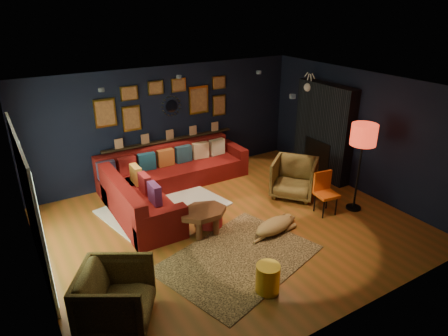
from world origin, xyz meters
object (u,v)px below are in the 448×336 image
armchair_left (116,294)px  floor_lamp (363,138)px  gold_stool (268,278)px  coffee_table (203,214)px  orange_chair (325,189)px  dog (275,223)px  sectional (162,183)px  pouf (210,217)px  armchair_right (294,176)px

armchair_left → floor_lamp: (5.05, 0.55, 1.06)m
gold_stool → coffee_table: bearing=92.0°
armchair_left → orange_chair: (4.42, 0.78, 0.04)m
dog → armchair_left: bearing=-176.7°
sectional → floor_lamp: (3.11, -2.52, 1.19)m
armchair_left → pouf: bearing=-25.4°
dog → gold_stool: bearing=-140.1°
pouf → floor_lamp: bearing=-18.0°
pouf → orange_chair: 2.33m
pouf → gold_stool: (-0.16, -2.00, 0.03)m
sectional → coffee_table: sectional is taller
sectional → armchair_left: 3.63m
pouf → dog: (0.89, -0.81, 0.01)m
coffee_table → armchair_left: size_ratio=1.01×
orange_chair → dog: (-1.31, -0.12, -0.30)m
armchair_right → floor_lamp: 1.67m
floor_lamp → dog: 2.35m
sectional → armchair_right: 2.83m
pouf → dog: size_ratio=0.41×
coffee_table → armchair_right: armchair_right is taller
armchair_left → gold_stool: size_ratio=2.05×
sectional → dog: size_ratio=2.94×
coffee_table → pouf: coffee_table is taller
coffee_table → armchair_left: (-1.99, -1.31, 0.06)m
sectional → armchair_right: size_ratio=3.76×
armchair_right → orange_chair: 0.86m
dog → coffee_table: bearing=141.0°
gold_stool → orange_chair: 2.72m
gold_stool → floor_lamp: size_ratio=0.25×
orange_chair → sectional: bearing=145.5°
sectional → pouf: sectional is taller
coffee_table → orange_chair: size_ratio=1.09×
orange_chair → coffee_table: bearing=175.9°
pouf → armchair_right: 2.19m
gold_stool → floor_lamp: floor_lamp is taller
gold_stool → armchair_right: bearing=43.1°
orange_chair → dog: 1.35m
coffee_table → floor_lamp: 3.35m
armchair_left → floor_lamp: size_ratio=0.51×
sectional → armchair_left: bearing=-122.2°
sectional → dog: (1.17, -2.41, -0.13)m
pouf → orange_chair: bearing=-17.3°
armchair_left → dog: bearing=-47.0°
coffee_table → armchair_left: bearing=-146.6°
sectional → armchair_left: size_ratio=3.73×
gold_stool → orange_chair: (2.37, 1.32, 0.27)m
gold_stool → floor_lamp: bearing=19.8°
pouf → sectional: bearing=99.7°
floor_lamp → gold_stool: bearing=-160.2°
coffee_table → armchair_right: (2.39, 0.33, 0.06)m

